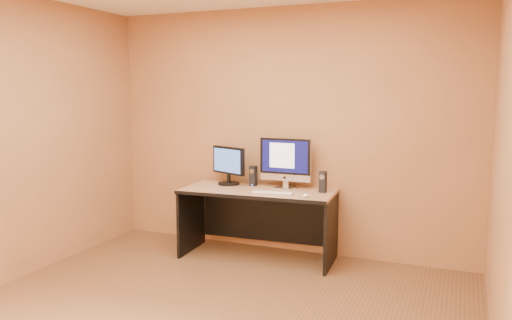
{
  "coord_description": "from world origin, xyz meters",
  "views": [
    {
      "loc": [
        1.74,
        -3.03,
        1.72
      ],
      "look_at": [
        -0.15,
        1.52,
        1.04
      ],
      "focal_mm": 35.0,
      "sensor_mm": 36.0,
      "label": 1
    }
  ],
  "objects": [
    {
      "name": "walls",
      "position": [
        0.0,
        0.0,
        1.3
      ],
      "size": [
        4.0,
        4.0,
        2.6
      ],
      "primitive_type": null,
      "color": "#A86E44",
      "rests_on": "ground"
    },
    {
      "name": "desk",
      "position": [
        -0.17,
        1.62,
        0.36
      ],
      "size": [
        1.6,
        0.77,
        0.72
      ],
      "primitive_type": null,
      "rotation": [
        0.0,
        0.0,
        0.06
      ],
      "color": "tan",
      "rests_on": "ground"
    },
    {
      "name": "imac",
      "position": [
        0.05,
        1.8,
        0.99
      ],
      "size": [
        0.56,
        0.21,
        0.54
      ],
      "primitive_type": null,
      "rotation": [
        0.0,
        0.0,
        -0.01
      ],
      "color": "#B2B1B6",
      "rests_on": "desk"
    },
    {
      "name": "second_monitor",
      "position": [
        -0.57,
        1.77,
        0.93
      ],
      "size": [
        0.52,
        0.39,
        0.41
      ],
      "primitive_type": null,
      "rotation": [
        0.0,
        0.0,
        -0.39
      ],
      "color": "black",
      "rests_on": "desk"
    },
    {
      "name": "speaker_left",
      "position": [
        -0.29,
        1.79,
        0.83
      ],
      "size": [
        0.07,
        0.08,
        0.21
      ],
      "primitive_type": null,
      "rotation": [
        0.0,
        0.0,
        -0.1
      ],
      "color": "black",
      "rests_on": "desk"
    },
    {
      "name": "speaker_right",
      "position": [
        0.48,
        1.74,
        0.83
      ],
      "size": [
        0.07,
        0.07,
        0.21
      ],
      "primitive_type": null,
      "rotation": [
        0.0,
        0.0,
        -0.02
      ],
      "color": "black",
      "rests_on": "desk"
    },
    {
      "name": "keyboard",
      "position": [
        0.04,
        1.47,
        0.73
      ],
      "size": [
        0.43,
        0.17,
        0.02
      ],
      "primitive_type": "cube",
      "rotation": [
        0.0,
        0.0,
        0.13
      ],
      "color": "#B5B4B9",
      "rests_on": "desk"
    },
    {
      "name": "mouse",
      "position": [
        0.39,
        1.46,
        0.74
      ],
      "size": [
        0.06,
        0.1,
        0.04
      ],
      "primitive_type": "ellipsoid",
      "rotation": [
        0.0,
        0.0,
        0.06
      ],
      "color": "white",
      "rests_on": "desk"
    },
    {
      "name": "cable_a",
      "position": [
        0.15,
        1.9,
        0.72
      ],
      "size": [
        0.11,
        0.19,
        0.01
      ],
      "primitive_type": "cylinder",
      "rotation": [
        1.57,
        0.0,
        0.53
      ],
      "color": "black",
      "rests_on": "desk"
    },
    {
      "name": "cable_b",
      "position": [
        0.03,
        1.91,
        0.72
      ],
      "size": [
        0.08,
        0.16,
        0.01
      ],
      "primitive_type": "cylinder",
      "rotation": [
        1.57,
        0.0,
        -0.45
      ],
      "color": "black",
      "rests_on": "desk"
    }
  ]
}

